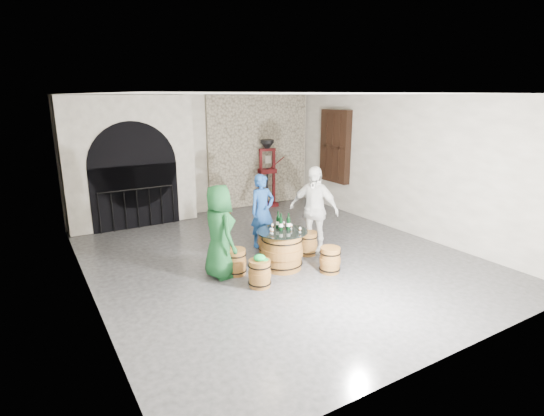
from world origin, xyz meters
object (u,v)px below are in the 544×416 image
barrel_stool_left (236,262)px  wine_bottle_center (288,223)px  wine_bottle_left (281,223)px  person_green (219,232)px  barrel_table (282,250)px  barrel_stool_far (268,241)px  side_barrel (222,212)px  barrel_stool_right (308,243)px  person_blue (262,211)px  barrel_stool_near_left (260,273)px  person_white (314,210)px  barrel_stool_near_right (330,260)px  corking_press (267,168)px  wine_bottle_right (278,221)px

barrel_stool_left → wine_bottle_center: bearing=-10.6°
barrel_stool_left → wine_bottle_left: wine_bottle_left is taller
person_green → wine_bottle_left: (1.16, -0.20, 0.02)m
barrel_table → barrel_stool_far: barrel_table is taller
side_barrel → barrel_stool_left: bearing=-110.0°
barrel_stool_right → person_blue: bearing=120.9°
barrel_stool_near_left → side_barrel: bearing=75.2°
person_white → barrel_stool_right: bearing=-98.8°
barrel_stool_left → barrel_stool_near_left: bearing=-79.9°
barrel_stool_near_right → corking_press: 5.11m
barrel_table → person_blue: bearing=77.0°
person_green → barrel_stool_near_left: bearing=-154.7°
barrel_stool_far → person_green: (-1.36, -0.62, 0.61)m
person_blue → corking_press: bearing=54.7°
barrel_stool_left → corking_press: (3.02, 3.99, 0.90)m
barrel_stool_left → barrel_stool_near_left: size_ratio=1.00×
barrel_stool_far → person_blue: bearing=77.0°
barrel_stool_far → barrel_stool_near_left: same height
barrel_stool_near_right → wine_bottle_left: (-0.65, 0.68, 0.63)m
wine_bottle_left → barrel_stool_left: bearing=171.0°
person_white → wine_bottle_left: (-1.01, -0.35, -0.04)m
barrel_stool_right → side_barrel: side_barrel is taller
barrel_table → person_white: (1.02, 0.40, 0.54)m
barrel_table → barrel_stool_right: bearing=21.6°
barrel_stool_near_left → wine_bottle_center: bearing=28.5°
barrel_stool_right → barrel_stool_near_left: (-1.60, -0.82, 0.00)m
barrel_table → corking_press: size_ratio=0.49×
person_white → corking_press: bearing=133.2°
person_white → wine_bottle_right: size_ratio=5.58×
person_green → person_white: (2.18, 0.15, 0.06)m
barrel_stool_far → barrel_stool_near_right: (0.45, -1.50, 0.00)m
barrel_stool_near_right → person_green: size_ratio=0.28×
corking_press → side_barrel: bearing=-145.7°
barrel_stool_near_right → wine_bottle_right: (-0.62, 0.82, 0.63)m
wine_bottle_right → barrel_stool_right: bearing=9.7°
barrel_stool_far → person_blue: 0.67m
person_green → side_barrel: 3.30m
barrel_stool_right → corking_press: corking_press is taller
wine_bottle_right → barrel_stool_left: bearing=180.0°
person_white → side_barrel: bearing=165.6°
person_blue → wine_bottle_center: bearing=-99.8°
barrel_stool_near_left → person_green: 1.04m
barrel_stool_right → wine_bottle_center: 1.00m
wine_bottle_left → barrel_stool_near_right: bearing=-46.2°
person_blue → barrel_table: bearing=-106.0°
barrel_table → barrel_stool_near_left: bearing=-147.4°
person_green → person_blue: bearing=-58.5°
barrel_table → person_green: person_green is taller
barrel_table → barrel_stool_near_left: 0.91m
barrel_stool_near_right → corking_press: (1.49, 4.81, 0.90)m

